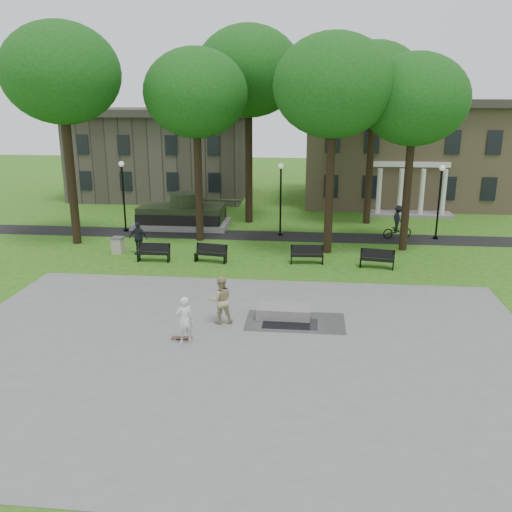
{
  "coord_description": "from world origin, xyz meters",
  "views": [
    {
      "loc": [
        2.47,
        -22.39,
        8.75
      ],
      "look_at": [
        -0.09,
        2.51,
        1.4
      ],
      "focal_mm": 38.0,
      "sensor_mm": 36.0,
      "label": 1
    }
  ],
  "objects_px": {
    "cyclist": "(398,225)",
    "trash_bin": "(118,245)",
    "park_bench_0": "(154,252)",
    "skateboarder": "(185,320)",
    "friend_watching": "(221,300)",
    "concrete_block": "(283,312)"
  },
  "relations": [
    {
      "from": "cyclist",
      "to": "park_bench_0",
      "type": "bearing_deg",
      "value": 97.75
    },
    {
      "from": "concrete_block",
      "to": "park_bench_0",
      "type": "relative_size",
      "value": 1.22
    },
    {
      "from": "concrete_block",
      "to": "cyclist",
      "type": "bearing_deg",
      "value": 64.67
    },
    {
      "from": "trash_bin",
      "to": "cyclist",
      "type": "bearing_deg",
      "value": 17.43
    },
    {
      "from": "trash_bin",
      "to": "park_bench_0",
      "type": "bearing_deg",
      "value": -27.77
    },
    {
      "from": "skateboarder",
      "to": "trash_bin",
      "type": "bearing_deg",
      "value": -93.67
    },
    {
      "from": "park_bench_0",
      "to": "concrete_block",
      "type": "bearing_deg",
      "value": -44.01
    },
    {
      "from": "concrete_block",
      "to": "trash_bin",
      "type": "relative_size",
      "value": 2.29
    },
    {
      "from": "concrete_block",
      "to": "cyclist",
      "type": "height_order",
      "value": "cyclist"
    },
    {
      "from": "skateboarder",
      "to": "trash_bin",
      "type": "distance_m",
      "value": 13.25
    },
    {
      "from": "cyclist",
      "to": "park_bench_0",
      "type": "relative_size",
      "value": 1.19
    },
    {
      "from": "park_bench_0",
      "to": "friend_watching",
      "type": "bearing_deg",
      "value": -57.85
    },
    {
      "from": "cyclist",
      "to": "trash_bin",
      "type": "relative_size",
      "value": 2.22
    },
    {
      "from": "park_bench_0",
      "to": "trash_bin",
      "type": "xyz_separation_m",
      "value": [
        -2.54,
        1.34,
        -0.04
      ]
    },
    {
      "from": "concrete_block",
      "to": "friend_watching",
      "type": "xyz_separation_m",
      "value": [
        -2.47,
        -0.82,
        0.75
      ]
    },
    {
      "from": "cyclist",
      "to": "park_bench_0",
      "type": "distance_m",
      "value": 15.63
    },
    {
      "from": "skateboarder",
      "to": "cyclist",
      "type": "height_order",
      "value": "cyclist"
    },
    {
      "from": "friend_watching",
      "to": "park_bench_0",
      "type": "distance_m",
      "value": 9.64
    },
    {
      "from": "skateboarder",
      "to": "friend_watching",
      "type": "relative_size",
      "value": 0.92
    },
    {
      "from": "cyclist",
      "to": "trash_bin",
      "type": "distance_m",
      "value": 17.53
    },
    {
      "from": "park_bench_0",
      "to": "trash_bin",
      "type": "relative_size",
      "value": 1.88
    },
    {
      "from": "concrete_block",
      "to": "trash_bin",
      "type": "distance_m",
      "value": 13.33
    }
  ]
}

